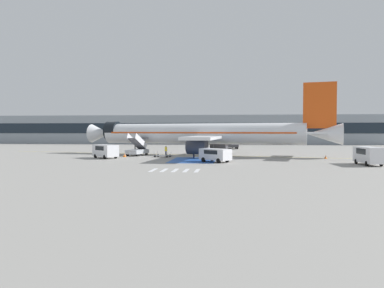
# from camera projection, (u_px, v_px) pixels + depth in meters

# --- Properties ---
(ground_plane) EXTENTS (600.00, 600.00, 0.00)m
(ground_plane) POSITION_uv_depth(u_px,v_px,m) (210.00, 155.00, 65.15)
(ground_plane) COLOR gray
(apron_leadline_yellow) EXTENTS (77.74, 18.13, 0.01)m
(apron_leadline_yellow) POSITION_uv_depth(u_px,v_px,m) (199.00, 155.00, 65.11)
(apron_leadline_yellow) COLOR gold
(apron_leadline_yellow) RESTS_ON ground_plane
(apron_stand_patch_blue) EXTENTS (6.40, 11.09, 0.01)m
(apron_stand_patch_blue) POSITION_uv_depth(u_px,v_px,m) (193.00, 160.00, 54.33)
(apron_stand_patch_blue) COLOR #2856A8
(apron_stand_patch_blue) RESTS_ON ground_plane
(apron_walkway_bar_0) EXTENTS (0.44, 3.60, 0.01)m
(apron_walkway_bar_0) POSITION_uv_depth(u_px,v_px,m) (153.00, 170.00, 40.55)
(apron_walkway_bar_0) COLOR silver
(apron_walkway_bar_0) RESTS_ON ground_plane
(apron_walkway_bar_1) EXTENTS (0.44, 3.60, 0.01)m
(apron_walkway_bar_1) POSITION_uv_depth(u_px,v_px,m) (164.00, 170.00, 40.43)
(apron_walkway_bar_1) COLOR silver
(apron_walkway_bar_1) RESTS_ON ground_plane
(apron_walkway_bar_2) EXTENTS (0.44, 3.60, 0.01)m
(apron_walkway_bar_2) POSITION_uv_depth(u_px,v_px,m) (175.00, 170.00, 40.30)
(apron_walkway_bar_2) COLOR silver
(apron_walkway_bar_2) RESTS_ON ground_plane
(apron_walkway_bar_3) EXTENTS (0.44, 3.60, 0.01)m
(apron_walkway_bar_3) POSITION_uv_depth(u_px,v_px,m) (186.00, 170.00, 40.18)
(apron_walkway_bar_3) COLOR silver
(apron_walkway_bar_3) RESTS_ON ground_plane
(apron_walkway_bar_4) EXTENTS (0.44, 3.60, 0.01)m
(apron_walkway_bar_4) POSITION_uv_depth(u_px,v_px,m) (197.00, 171.00, 40.06)
(apron_walkway_bar_4) COLOR silver
(apron_walkway_bar_4) RESTS_ON ground_plane
(airliner) EXTENTS (44.64, 31.71, 11.86)m
(airliner) POSITION_uv_depth(u_px,v_px,m) (203.00, 134.00, 64.75)
(airliner) COLOR silver
(airliner) RESTS_ON ground_plane
(boarding_stairs_forward) EXTENTS (3.22, 5.53, 3.88)m
(boarding_stairs_forward) POSITION_uv_depth(u_px,v_px,m) (137.00, 150.00, 64.15)
(boarding_stairs_forward) COLOR #ADB2BA
(boarding_stairs_forward) RESTS_ON ground_plane
(fuel_tanker) EXTENTS (3.86, 9.49, 3.51)m
(fuel_tanker) POSITION_uv_depth(u_px,v_px,m) (230.00, 141.00, 89.18)
(fuel_tanker) COLOR #38383D
(fuel_tanker) RESTS_ON ground_plane
(service_van_0) EXTENTS (4.59, 4.18, 1.82)m
(service_van_0) POSITION_uv_depth(u_px,v_px,m) (215.00, 154.00, 50.78)
(service_van_0) COLOR silver
(service_van_0) RESTS_ON ground_plane
(service_van_1) EXTENTS (4.85, 4.62, 2.09)m
(service_van_1) POSITION_uv_depth(u_px,v_px,m) (105.00, 150.00, 57.81)
(service_van_1) COLOR silver
(service_van_1) RESTS_ON ground_plane
(service_van_2) EXTENTS (2.14, 5.41, 2.26)m
(service_van_2) POSITION_uv_depth(u_px,v_px,m) (368.00, 154.00, 46.45)
(service_van_2) COLOR silver
(service_van_2) RESTS_ON ground_plane
(baggage_cart) EXTENTS (2.87, 2.05, 0.87)m
(baggage_cart) POSITION_uv_depth(u_px,v_px,m) (162.00, 155.00, 60.50)
(baggage_cart) COLOR gray
(baggage_cart) RESTS_ON ground_plane
(ground_crew_0) EXTENTS (0.41, 0.49, 1.66)m
(ground_crew_0) POSITION_uv_depth(u_px,v_px,m) (194.00, 152.00, 58.34)
(ground_crew_0) COLOR #191E38
(ground_crew_0) RESTS_ON ground_plane
(ground_crew_1) EXTENTS (0.46, 0.47, 1.69)m
(ground_crew_1) POSITION_uv_depth(u_px,v_px,m) (166.00, 150.00, 63.29)
(ground_crew_1) COLOR #191E38
(ground_crew_1) RESTS_ON ground_plane
(traffic_cone_0) EXTENTS (0.56, 0.56, 0.62)m
(traffic_cone_0) POSITION_uv_depth(u_px,v_px,m) (125.00, 155.00, 60.67)
(traffic_cone_0) COLOR orange
(traffic_cone_0) RESTS_ON ground_plane
(traffic_cone_1) EXTENTS (0.48, 0.48, 0.53)m
(traffic_cone_1) POSITION_uv_depth(u_px,v_px,m) (326.00, 157.00, 56.98)
(traffic_cone_1) COLOR orange
(traffic_cone_1) RESTS_ON ground_plane
(traffic_cone_2) EXTENTS (0.49, 0.49, 0.54)m
(traffic_cone_2) POSITION_uv_depth(u_px,v_px,m) (98.00, 154.00, 63.25)
(traffic_cone_2) COLOR orange
(traffic_cone_2) RESTS_ON ground_plane
(terminal_building) EXTENTS (128.13, 12.10, 9.14)m
(terminal_building) POSITION_uv_depth(u_px,v_px,m) (182.00, 130.00, 122.35)
(terminal_building) COLOR #89939E
(terminal_building) RESTS_ON ground_plane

